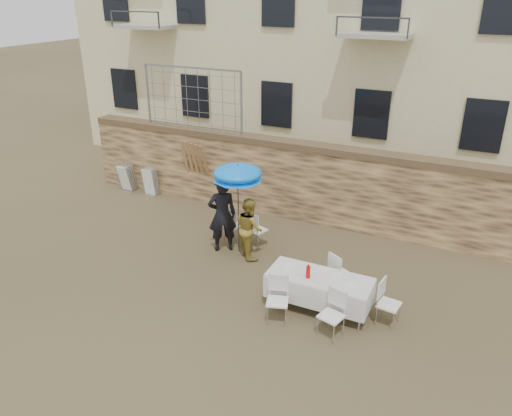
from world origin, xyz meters
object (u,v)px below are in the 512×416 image
at_px(banquet_table, 320,278).
at_px(couple_chair_right, 257,229).
at_px(soda_bottle, 308,272).
at_px(table_chair_side, 389,303).
at_px(woman_dress, 249,228).
at_px(umbrella, 238,176).
at_px(table_chair_front_right, 331,315).
at_px(couple_chair_left, 233,224).
at_px(table_chair_back, 340,272).
at_px(chair_stack_left, 130,176).
at_px(man_suit, 222,215).
at_px(table_chair_front_left, 277,301).
at_px(chair_stack_right, 153,180).

bearing_deg(banquet_table, couple_chair_right, 140.20).
height_order(soda_bottle, table_chair_side, soda_bottle).
height_order(woman_dress, table_chair_side, woman_dress).
distance_m(umbrella, table_chair_front_right, 4.13).
bearing_deg(couple_chair_left, table_chair_back, 163.69).
height_order(table_chair_front_right, chair_stack_left, table_chair_front_right).
relative_size(woman_dress, umbrella, 0.71).
distance_m(couple_chair_right, table_chair_back, 2.76).
height_order(couple_chair_right, chair_stack_left, couple_chair_right).
relative_size(banquet_table, soda_bottle, 8.08).
bearing_deg(chair_stack_left, man_suit, -26.05).
xyz_separation_m(soda_bottle, table_chair_front_left, (-0.40, -0.60, -0.43)).
bearing_deg(woman_dress, table_chair_front_right, -176.05).
bearing_deg(chair_stack_left, couple_chair_left, -20.45).
relative_size(table_chair_front_left, table_chair_back, 1.00).
bearing_deg(soda_bottle, chair_stack_left, 153.02).
xyz_separation_m(banquet_table, chair_stack_right, (-6.86, 3.70, -0.27)).
distance_m(man_suit, umbrella, 1.14).
bearing_deg(soda_bottle, woman_dress, 143.49).
height_order(man_suit, soda_bottle, man_suit).
relative_size(man_suit, table_chair_side, 2.01).
relative_size(umbrella, chair_stack_right, 2.33).
relative_size(man_suit, soda_bottle, 7.40).
bearing_deg(man_suit, chair_stack_right, -66.78).
bearing_deg(banquet_table, man_suit, 155.42).
xyz_separation_m(man_suit, umbrella, (0.40, 0.10, 1.06)).
distance_m(woman_dress, umbrella, 1.31).
xyz_separation_m(man_suit, chair_stack_left, (-4.74, 2.32, -0.50)).
height_order(banquet_table, soda_bottle, soda_bottle).
relative_size(man_suit, couple_chair_right, 2.01).
distance_m(table_chair_side, chair_stack_right, 9.01).
height_order(umbrella, chair_stack_left, umbrella).
height_order(umbrella, table_chair_front_right, umbrella).
xyz_separation_m(couple_chair_left, table_chair_front_left, (2.42, -2.68, 0.00)).
bearing_deg(man_suit, banquet_table, 119.75).
xyz_separation_m(umbrella, couple_chair_left, (-0.40, 0.45, -1.55)).
relative_size(soda_bottle, table_chair_front_right, 0.27).
bearing_deg(man_suit, couple_chair_right, -177.52).
bearing_deg(banquet_table, chair_stack_left, 154.51).
bearing_deg(umbrella, woman_dress, -15.95).
bearing_deg(table_chair_front_left, man_suit, 121.02).
bearing_deg(soda_bottle, table_chair_side, 8.88).
bearing_deg(umbrella, table_chair_front_left, -47.88).
xyz_separation_m(umbrella, couple_chair_right, (0.30, 0.45, -1.55)).
height_order(table_chair_front_right, table_chair_back, same).
relative_size(table_chair_front_left, chair_stack_left, 1.04).
distance_m(couple_chair_left, soda_bottle, 3.53).
bearing_deg(couple_chair_right, chair_stack_left, -0.42).
distance_m(couple_chair_left, table_chair_front_left, 3.61).
distance_m(man_suit, table_chair_side, 4.62).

